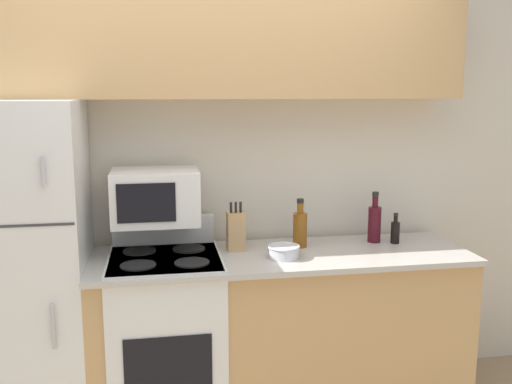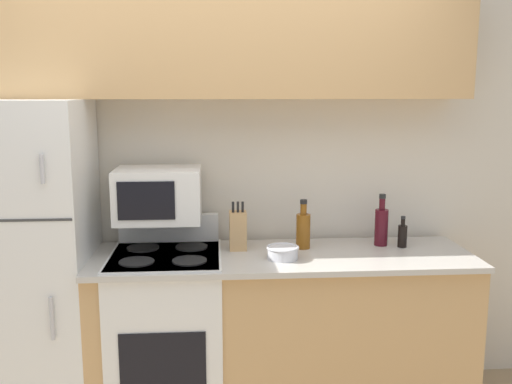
# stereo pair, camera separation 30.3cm
# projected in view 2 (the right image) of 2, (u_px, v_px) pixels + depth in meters

# --- Properties ---
(wall_back) EXTENTS (8.00, 0.05, 2.55)m
(wall_back) POSITION_uv_depth(u_px,v_px,m) (215.00, 179.00, 3.40)
(wall_back) COLOR beige
(wall_back) RESTS_ON ground_plane
(lower_cabinets) EXTENTS (2.08, 0.64, 0.92)m
(lower_cabinets) POSITION_uv_depth(u_px,v_px,m) (282.00, 331.00, 3.21)
(lower_cabinets) COLOR tan
(lower_cabinets) RESTS_ON ground_plane
(refrigerator) EXTENTS (0.73, 0.65, 1.75)m
(refrigerator) POSITION_uv_depth(u_px,v_px,m) (23.00, 265.00, 3.06)
(refrigerator) COLOR white
(refrigerator) RESTS_ON ground_plane
(upper_cabinets) EXTENTS (2.81, 0.31, 0.60)m
(upper_cabinets) POSITION_uv_depth(u_px,v_px,m) (214.00, 43.00, 3.09)
(upper_cabinets) COLOR tan
(upper_cabinets) RESTS_ON refrigerator
(stove) EXTENTS (0.60, 0.62, 1.09)m
(stove) POSITION_uv_depth(u_px,v_px,m) (168.00, 332.00, 3.15)
(stove) COLOR white
(stove) RESTS_ON ground_plane
(microwave) EXTENTS (0.46, 0.36, 0.29)m
(microwave) POSITION_uv_depth(u_px,v_px,m) (158.00, 195.00, 3.13)
(microwave) COLOR white
(microwave) RESTS_ON stove
(knife_block) EXTENTS (0.10, 0.11, 0.27)m
(knife_block) POSITION_uv_depth(u_px,v_px,m) (238.00, 230.00, 3.20)
(knife_block) COLOR tan
(knife_block) RESTS_ON lower_cabinets
(bowl) EXTENTS (0.18, 0.18, 0.07)m
(bowl) POSITION_uv_depth(u_px,v_px,m) (283.00, 252.00, 3.02)
(bowl) COLOR silver
(bowl) RESTS_ON lower_cabinets
(bottle_wine_red) EXTENTS (0.08, 0.08, 0.30)m
(bottle_wine_red) POSITION_uv_depth(u_px,v_px,m) (381.00, 225.00, 3.28)
(bottle_wine_red) COLOR #470F19
(bottle_wine_red) RESTS_ON lower_cabinets
(bottle_soy_sauce) EXTENTS (0.05, 0.05, 0.18)m
(bottle_soy_sauce) POSITION_uv_depth(u_px,v_px,m) (402.00, 235.00, 3.25)
(bottle_soy_sauce) COLOR black
(bottle_soy_sauce) RESTS_ON lower_cabinets
(bottle_whiskey) EXTENTS (0.08, 0.08, 0.28)m
(bottle_whiskey) POSITION_uv_depth(u_px,v_px,m) (303.00, 229.00, 3.22)
(bottle_whiskey) COLOR brown
(bottle_whiskey) RESTS_ON lower_cabinets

